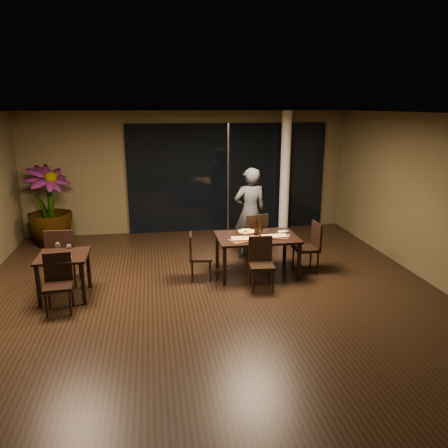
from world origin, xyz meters
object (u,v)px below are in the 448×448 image
bottle_a (256,229)px  chair_side_far (63,254)px  chair_main_near (261,260)px  diner (250,212)px  chair_main_far (255,235)px  bottle_c (256,226)px  chair_side_near (58,279)px  side_table (63,262)px  bottle_b (261,229)px  potted_plant (49,206)px  main_table (257,240)px  chair_main_left (197,254)px  chair_main_right (310,244)px

bottle_a → chair_side_far: bearing=179.9°
chair_main_near → diner: 1.81m
chair_main_far → bottle_c: 0.67m
chair_side_near → side_table: bearing=84.8°
bottle_b → chair_main_far: bearing=86.7°
potted_plant → main_table: bearing=-31.4°
main_table → bottle_b: (0.08, -0.00, 0.22)m
side_table → chair_side_near: bearing=-90.5°
main_table → potted_plant: bearing=148.6°
potted_plant → chair_main_near: bearing=-37.6°
chair_main_far → chair_main_near: (-0.19, -1.31, -0.06)m
chair_main_far → chair_side_near: 3.89m
chair_side_far → bottle_c: (3.53, 0.10, 0.33)m
main_table → potted_plant: 4.97m
chair_main_left → chair_side_near: size_ratio=0.95×
main_table → chair_main_left: 1.16m
main_table → bottle_b: bottle_b is taller
potted_plant → bottle_b: bearing=-30.9°
diner → chair_side_far: bearing=11.8°
main_table → chair_main_near: size_ratio=1.65×
chair_main_right → potted_plant: bearing=-116.9°
side_table → chair_main_near: bearing=-2.1°
chair_main_near → bottle_b: 0.75m
bottle_a → chair_main_left: bearing=-176.0°
main_table → chair_main_right: 1.07m
chair_main_right → bottle_a: (-1.08, 0.01, 0.36)m
potted_plant → bottle_c: size_ratio=5.40×
chair_side_far → bottle_c: size_ratio=3.15×
chair_main_right → bottle_c: bearing=-97.7°
chair_main_near → potted_plant: 5.27m
chair_main_right → bottle_b: bearing=-90.6°
chair_main_right → bottle_b: bottle_b is taller
side_table → diner: size_ratio=0.43×
chair_side_near → potted_plant: (-0.83, 3.56, 0.40)m
chair_main_left → chair_main_right: 2.21m
potted_plant → bottle_b: 5.03m
side_table → bottle_c: (3.42, 0.63, 0.30)m
side_table → chair_main_near: chair_main_near is taller
chair_main_left → bottle_c: (1.16, 0.19, 0.43)m
chair_main_far → bottle_c: bearing=66.8°
chair_main_near → bottle_b: (0.15, 0.62, 0.39)m
side_table → bottle_b: size_ratio=2.76×
chair_main_left → bottle_a: 1.20m
chair_main_far → diner: size_ratio=0.54×
chair_main_left → bottle_b: bearing=-80.8°
chair_side_far → bottle_a: bearing=-177.0°
chair_main_right → diner: bearing=-140.8°
chair_main_near → chair_side_near: 3.35m
chair_main_near → chair_side_near: bearing=-169.4°
side_table → chair_main_left: chair_main_left is taller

